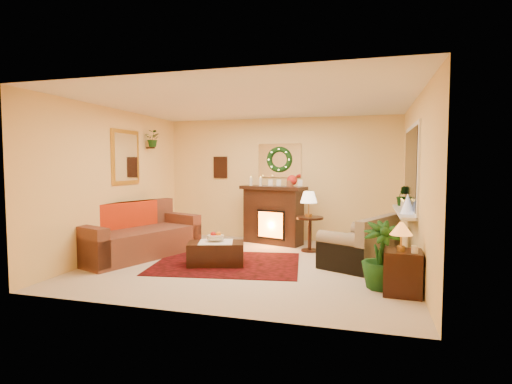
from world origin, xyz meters
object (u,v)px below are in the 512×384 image
(fireplace, at_px, (273,217))
(side_table_round, at_px, (310,234))
(end_table_square, at_px, (402,273))
(coffee_table, at_px, (216,252))
(loveseat, at_px, (360,239))
(sofa, at_px, (138,232))

(fireplace, bearing_deg, side_table_round, -15.73)
(fireplace, height_order, end_table_square, fireplace)
(coffee_table, bearing_deg, loveseat, 0.08)
(fireplace, xyz_separation_m, loveseat, (1.74, -1.28, -0.13))
(loveseat, xyz_separation_m, end_table_square, (0.54, -1.40, -0.15))
(sofa, height_order, end_table_square, sofa)
(sofa, relative_size, end_table_square, 3.96)
(sofa, xyz_separation_m, loveseat, (3.76, 0.48, -0.01))
(loveseat, relative_size, side_table_round, 2.14)
(fireplace, relative_size, coffee_table, 1.37)
(loveseat, height_order, side_table_round, loveseat)
(loveseat, bearing_deg, fireplace, 168.30)
(end_table_square, bearing_deg, fireplace, 130.36)
(sofa, xyz_separation_m, fireplace, (2.02, 1.76, 0.12))
(loveseat, xyz_separation_m, coffee_table, (-2.22, -0.68, -0.21))
(sofa, distance_m, coffee_table, 1.57)
(sofa, relative_size, loveseat, 1.58)
(sofa, distance_m, end_table_square, 4.40)
(fireplace, bearing_deg, coffee_table, -86.70)
(loveseat, distance_m, end_table_square, 1.51)
(side_table_round, bearing_deg, sofa, -156.61)
(loveseat, bearing_deg, side_table_round, 165.27)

